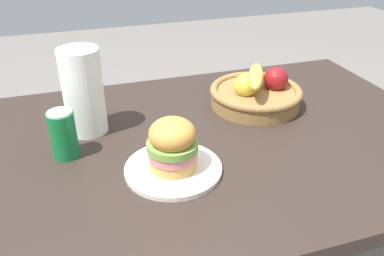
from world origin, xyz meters
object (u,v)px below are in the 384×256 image
(soda_can, at_px, (63,134))
(fruit_basket, at_px, (256,93))
(sandwich, at_px, (173,144))
(paper_towel_roll, at_px, (83,92))
(plate, at_px, (173,169))

(soda_can, xyz_separation_m, fruit_basket, (0.59, 0.12, -0.02))
(fruit_basket, bearing_deg, sandwich, -142.40)
(soda_can, relative_size, paper_towel_roll, 0.53)
(plate, bearing_deg, sandwich, 180.00)
(plate, relative_size, soda_can, 1.87)
(plate, bearing_deg, paper_towel_roll, 123.83)
(plate, xyz_separation_m, sandwich, (-0.00, 0.00, 0.07))
(plate, xyz_separation_m, fruit_basket, (0.35, 0.27, 0.04))
(sandwich, xyz_separation_m, soda_can, (-0.24, 0.15, -0.01))
(plate, xyz_separation_m, soda_can, (-0.24, 0.15, 0.06))
(plate, bearing_deg, fruit_basket, 37.60)
(soda_can, height_order, fruit_basket, fruit_basket)
(fruit_basket, relative_size, paper_towel_roll, 1.21)
(sandwich, xyz_separation_m, fruit_basket, (0.35, 0.27, -0.03))
(paper_towel_roll, bearing_deg, sandwich, -56.17)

